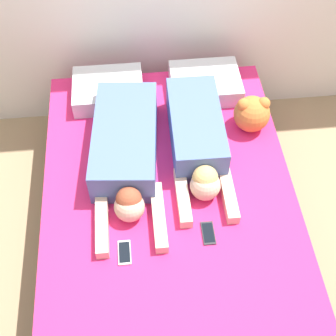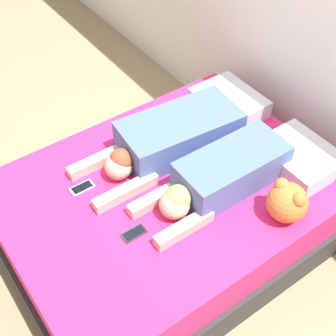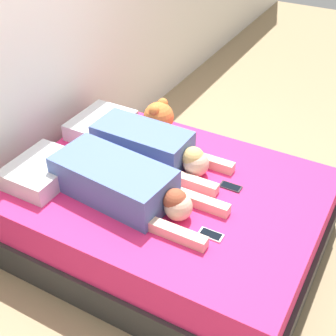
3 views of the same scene
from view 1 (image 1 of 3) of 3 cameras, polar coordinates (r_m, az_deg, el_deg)
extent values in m
plane|color=#9E8460|center=(3.29, 0.00, -7.12)|extent=(12.00, 12.00, 0.00)
cube|color=#2D2D2D|center=(3.18, 0.00, -5.98)|extent=(1.57, 2.06, 0.26)
cube|color=#E5286B|center=(2.96, 0.00, -3.34)|extent=(1.51, 2.00, 0.27)
cube|color=silver|center=(3.31, -7.29, 9.42)|extent=(0.48, 0.38, 0.13)
cube|color=silver|center=(3.34, 4.55, 10.25)|extent=(0.48, 0.38, 0.13)
cube|color=#4C66A5|center=(2.91, -5.22, 3.42)|extent=(0.45, 0.82, 0.24)
sphere|color=beige|center=(2.65, -4.72, -4.73)|extent=(0.18, 0.18, 0.18)
sphere|color=#99472D|center=(2.63, -4.81, -3.87)|extent=(0.15, 0.15, 0.15)
cube|color=beige|center=(2.68, -8.05, -6.49)|extent=(0.07, 0.43, 0.07)
cube|color=beige|center=(2.67, -1.13, -5.96)|extent=(0.07, 0.43, 0.07)
cube|color=#4C66A5|center=(2.97, 3.39, 4.92)|extent=(0.33, 0.69, 0.24)
sphere|color=beige|center=(2.73, 4.56, -2.12)|extent=(0.18, 0.18, 0.18)
sphere|color=#D8B266|center=(2.71, 4.55, -1.24)|extent=(0.15, 0.15, 0.15)
cube|color=beige|center=(2.74, 1.81, -3.57)|extent=(0.07, 0.38, 0.07)
cube|color=beige|center=(2.78, 7.33, -3.09)|extent=(0.07, 0.38, 0.07)
cube|color=silver|center=(2.61, -5.33, -10.23)|extent=(0.07, 0.15, 0.01)
cube|color=black|center=(2.60, -5.34, -10.17)|extent=(0.06, 0.12, 0.00)
cube|color=#2D2D33|center=(2.66, 4.93, -7.91)|extent=(0.07, 0.15, 0.01)
cube|color=black|center=(2.66, 4.94, -7.85)|extent=(0.06, 0.12, 0.00)
sphere|color=orange|center=(3.09, 10.17, 6.51)|extent=(0.24, 0.24, 0.24)
sphere|color=orange|center=(3.02, 9.20, 7.60)|extent=(0.08, 0.08, 0.08)
sphere|color=orange|center=(3.05, 11.60, 7.71)|extent=(0.08, 0.08, 0.08)
camera|label=2|loc=(1.81, 71.88, 13.95)|focal=50.00mm
camera|label=3|loc=(2.05, -77.24, -0.73)|focal=50.00mm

